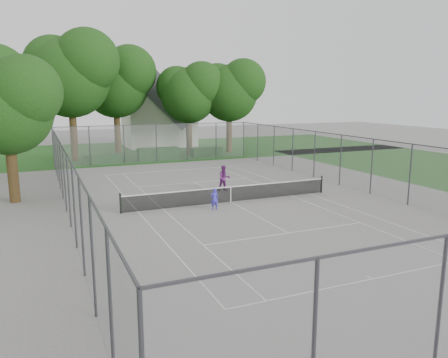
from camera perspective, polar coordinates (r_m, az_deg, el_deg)
name	(u,v)px	position (r m, az deg, el deg)	size (l,w,h in m)	color
ground	(231,202)	(25.65, 0.88, -3.02)	(120.00, 120.00, 0.00)	slate
grass_far	(137,151)	(50.16, -11.33, 3.63)	(60.00, 20.00, 0.00)	#1B4B15
court_markings	(231,202)	(25.65, 0.88, -3.01)	(11.03, 23.83, 0.01)	silver
tennis_net	(231,194)	(25.53, 0.88, -1.91)	(12.87, 0.10, 1.10)	black
perimeter_fence	(231,172)	(25.28, 0.89, 0.96)	(18.08, 34.08, 3.52)	#38383D
tree_far_left	(71,71)	(43.75, -19.37, 13.20)	(8.48, 7.74, 12.19)	#3D2A16
tree_far_midleft	(116,80)	(48.10, -13.90, 12.50)	(7.86, 7.18, 11.30)	#3D2A16
tree_far_midright	(189,91)	(46.80, -4.53, 11.41)	(6.70, 6.12, 9.63)	#3D2A16
tree_far_right	(230,88)	(47.63, 0.83, 11.74)	(6.95, 6.35, 9.99)	#3D2A16
tree_side_front	(8,102)	(27.70, -26.41, 8.95)	(5.84, 5.34, 8.40)	#3D2A16
hedge_left	(103,159)	(41.32, -15.47, 2.52)	(3.46, 1.04, 0.87)	#164114
hedge_mid	(158,154)	(42.35, -8.58, 3.24)	(3.91, 1.12, 1.23)	#164114
hedge_right	(207,152)	(44.55, -2.30, 3.55)	(3.15, 1.15, 0.94)	#164114
house	(159,113)	(54.41, -8.55, 8.54)	(8.07, 6.26, 10.05)	beige
girl_player	(214,199)	(23.86, -1.26, -2.60)	(0.44, 0.29, 1.21)	#3E35CA
woman_player	(224,178)	(28.46, 0.02, 0.10)	(0.82, 0.64, 1.68)	#6D2672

